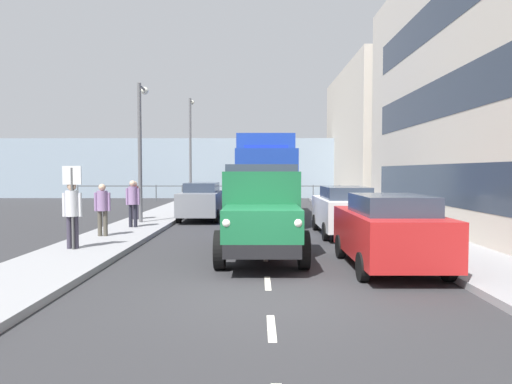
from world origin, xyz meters
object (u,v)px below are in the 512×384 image
Objects in this scene: car_grey_oppositeside_0 at (202,200)px; lamp_post_far at (191,141)px; truck_vintage_green at (261,213)px; lorry_cargo_blue at (265,175)px; pedestrian_with_bag at (72,209)px; street_sign at (72,193)px; car_red_kerbside_near at (389,230)px; lamp_post_promenade at (141,139)px; pedestrian_near_railing at (135,197)px; pedestrian_couple_a at (102,205)px; car_white_kerbside_1 at (344,210)px; pedestrian_in_dark_coat at (133,200)px.

lamp_post_far is at bearing -78.34° from car_grey_oppositeside_0.
lorry_cargo_blue is (-0.24, -9.18, 0.90)m from truck_vintage_green.
pedestrian_with_bag is at bearing 88.43° from lamp_post_far.
lorry_cargo_blue is 1.17× the size of lamp_post_far.
car_red_kerbside_near is at bearing 168.46° from street_sign.
lorry_cargo_blue is 1.84× the size of car_grey_oppositeside_0.
pedestrian_with_bag is (2.42, 8.59, 0.33)m from car_grey_oppositeside_0.
lamp_post_promenade is 6.80m from street_sign.
lorry_cargo_blue reaches higher than car_grey_oppositeside_0.
truck_vintage_green is at bearing 175.30° from street_sign.
pedestrian_with_bag reaches higher than car_red_kerbside_near.
lorry_cargo_blue reaches higher than pedestrian_near_railing.
pedestrian_couple_a reaches higher than car_red_kerbside_near.
pedestrian_near_railing is (0.34, -7.31, -0.10)m from pedestrian_with_bag.
lamp_post_promenade is (-0.53, 0.90, 2.48)m from pedestrian_near_railing.
pedestrian_with_bag is 1.10× the size of pedestrian_near_railing.
truck_vintage_green is 9.56m from pedestrian_near_railing.
truck_vintage_green reaches higher than street_sign.
lorry_cargo_blue is at bearing -178.76° from car_grey_oppositeside_0.
lorry_cargo_blue is 1.44× the size of lamp_post_promenade.
street_sign is (-0.07, 2.45, 0.53)m from pedestrian_couple_a.
lamp_post_far reaches higher than pedestrian_near_railing.
car_grey_oppositeside_0 is at bearing -61.34° from car_red_kerbside_near.
car_white_kerbside_1 is at bearing 138.51° from car_grey_oppositeside_0.
lamp_post_far reaches higher than truck_vintage_green.
street_sign is (8.01, 3.70, 0.79)m from car_white_kerbside_1.
lamp_post_far is 3.10× the size of street_sign.
lorry_cargo_blue is 10.22m from pedestrian_with_bag.
truck_vintage_green is 0.69× the size of lorry_cargo_blue.
car_red_kerbside_near is 1.76× the size of street_sign.
pedestrian_in_dark_coat is at bearing -7.73° from car_white_kerbside_1.
pedestrian_near_railing is (0.33, -4.97, -0.02)m from pedestrian_couple_a.
car_red_kerbside_near is 11.66m from lamp_post_promenade.
lamp_post_far is (-0.49, -17.92, 3.04)m from pedestrian_with_bag.
pedestrian_with_bag is 18.19m from lamp_post_far.
pedestrian_near_railing is at bearing -59.67° from lamp_post_promenade.
pedestrian_in_dark_coat is at bearing -39.54° from car_red_kerbside_near.
pedestrian_with_bag is 0.26× the size of lamp_post_far.
lorry_cargo_blue reaches higher than street_sign.
car_red_kerbside_near is 8.26m from pedestrian_with_bag.
lamp_post_promenade is at bearing -91.16° from street_sign.
pedestrian_in_dark_coat is 4.79m from street_sign.
car_white_kerbside_1 is at bearing 160.31° from lamp_post_promenade.
lamp_post_promenade reaches higher than car_grey_oppositeside_0.
pedestrian_with_bag is 6.84m from lamp_post_promenade.
lamp_post_far is at bearing -91.57° from pedestrian_with_bag.
truck_vintage_green is at bearing 104.12° from lamp_post_far.
truck_vintage_green reaches higher than pedestrian_couple_a.
truck_vintage_green reaches higher than car_red_kerbside_near.
pedestrian_couple_a reaches higher than car_grey_oppositeside_0.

